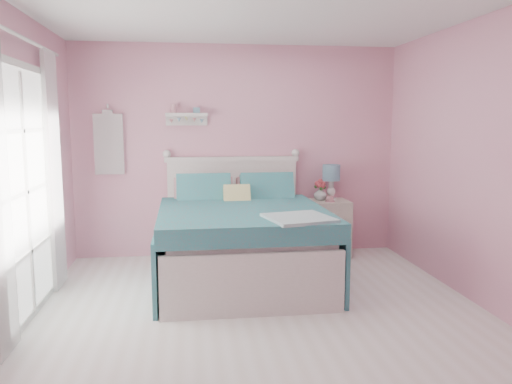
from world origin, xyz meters
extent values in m
plane|color=silver|center=(0.00, 0.00, 0.00)|extent=(4.50, 4.50, 0.00)
plane|color=pink|center=(0.00, 2.25, 1.30)|extent=(4.00, 0.00, 4.00)
plane|color=pink|center=(0.00, -2.25, 1.30)|extent=(4.00, 0.00, 4.00)
plane|color=pink|center=(-2.00, 0.00, 1.30)|extent=(0.00, 4.50, 4.50)
plane|color=pink|center=(2.00, 0.00, 1.30)|extent=(0.00, 4.50, 4.50)
cube|color=silver|center=(-0.07, 1.15, 0.22)|extent=(1.59, 2.08, 0.45)
cube|color=silver|center=(-0.07, 1.15, 0.53)|extent=(1.52, 2.02, 0.16)
cube|color=silver|center=(-0.08, 2.19, 0.59)|extent=(1.60, 0.07, 1.18)
cube|color=silver|center=(-0.07, 2.19, 1.21)|extent=(1.66, 0.09, 0.06)
cube|color=silver|center=(-0.08, 0.13, 0.28)|extent=(1.60, 0.06, 0.56)
cube|color=teal|center=(-0.08, 1.00, 0.70)|extent=(1.70, 1.82, 0.18)
cube|color=#C68084|center=(-0.44, 1.87, 0.81)|extent=(0.68, 0.29, 0.43)
cube|color=#C68084|center=(0.29, 1.87, 0.81)|extent=(0.68, 0.29, 0.43)
cube|color=#CCBC59|center=(-0.08, 1.59, 0.81)|extent=(0.30, 0.22, 0.31)
cube|color=beige|center=(1.11, 2.00, 0.35)|extent=(0.48, 0.45, 0.70)
cube|color=silver|center=(1.11, 1.78, 0.57)|extent=(0.42, 0.02, 0.16)
sphere|color=white|center=(1.11, 1.76, 0.57)|extent=(0.03, 0.03, 0.03)
cylinder|color=white|center=(1.16, 2.07, 0.71)|extent=(0.14, 0.14, 0.02)
cylinder|color=white|center=(1.16, 2.07, 0.83)|extent=(0.07, 0.07, 0.24)
cylinder|color=#6693AA|center=(1.16, 2.07, 1.03)|extent=(0.22, 0.22, 0.20)
imported|color=silver|center=(1.01, 2.02, 0.78)|extent=(0.19, 0.19, 0.17)
imported|color=#C98790|center=(1.09, 1.89, 0.73)|extent=(0.12, 0.12, 0.07)
sphere|color=#D04752|center=(1.01, 2.02, 0.93)|extent=(0.06, 0.06, 0.06)
sphere|color=#D04752|center=(1.05, 2.04, 0.89)|extent=(0.06, 0.06, 0.06)
sphere|color=#D04752|center=(0.97, 2.03, 0.90)|extent=(0.06, 0.06, 0.06)
sphere|color=#D04752|center=(1.03, 1.99, 0.87)|extent=(0.06, 0.06, 0.06)
sphere|color=#D04752|center=(0.98, 2.00, 0.88)|extent=(0.06, 0.06, 0.06)
cube|color=silver|center=(-0.62, 2.17, 1.75)|extent=(0.50, 0.14, 0.04)
cube|color=silver|center=(-0.62, 2.23, 1.68)|extent=(0.50, 0.03, 0.12)
cylinder|color=#D18C99|center=(-0.78, 2.17, 1.82)|extent=(0.06, 0.06, 0.10)
cube|color=#6693AA|center=(-0.51, 2.17, 1.80)|extent=(0.08, 0.06, 0.07)
cube|color=white|center=(-1.55, 2.18, 1.40)|extent=(0.34, 0.03, 0.72)
cube|color=silver|center=(-1.97, 0.40, 2.13)|extent=(0.04, 1.32, 0.06)
cube|color=silver|center=(-1.97, 0.40, 0.03)|extent=(0.04, 1.32, 0.06)
cube|color=silver|center=(-1.97, 1.03, 1.05)|extent=(0.04, 0.06, 2.10)
cube|color=white|center=(-1.97, 0.40, 1.08)|extent=(0.02, 1.20, 2.04)
cube|color=white|center=(-1.92, 1.14, 1.18)|extent=(0.04, 0.40, 2.32)
camera|label=1|loc=(-0.60, -3.96, 1.67)|focal=35.00mm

